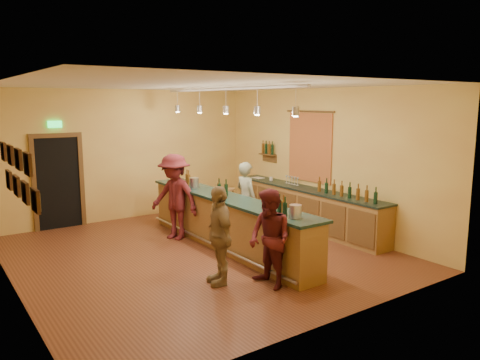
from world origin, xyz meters
TOP-DOWN VIEW (x-y plane):
  - floor at (0.00, 0.00)m, footprint 7.00×7.00m
  - ceiling at (0.00, 0.00)m, footprint 6.50×7.00m
  - wall_back at (0.00, 3.50)m, footprint 6.50×0.02m
  - wall_front at (0.00, -3.50)m, footprint 6.50×0.02m
  - wall_left at (-3.25, 0.00)m, footprint 0.02×7.00m
  - wall_right at (3.25, 0.00)m, footprint 0.02×7.00m
  - doorway at (-1.70, 3.47)m, footprint 1.15×0.09m
  - tapestry at (3.23, 0.40)m, footprint 0.03×1.40m
  - bottle_shelf at (3.17, 1.90)m, footprint 0.17×0.55m
  - picture_grid at (-3.21, -0.75)m, footprint 0.06×2.20m
  - back_counter at (2.97, 0.18)m, footprint 0.60×4.55m
  - tasting_bar at (0.64, -0.00)m, footprint 0.73×5.10m
  - pendant_track at (0.64, -0.00)m, footprint 0.11×4.60m
  - bartender at (1.51, 0.55)m, footprint 0.42×0.61m
  - customer_a at (0.09, -2.08)m, footprint 0.60×0.77m
  - customer_b at (-0.48, -1.49)m, footprint 0.62×1.01m
  - customer_c at (0.09, 1.16)m, footprint 1.08×1.35m
  - bar_stool at (2.13, 2.20)m, footprint 0.35×0.35m

SIDE VIEW (x-z plane):
  - floor at x=0.00m, z-range 0.00..0.00m
  - back_counter at x=2.97m, z-range -0.15..1.12m
  - bar_stool at x=2.13m, z-range 0.22..0.94m
  - tasting_bar at x=0.64m, z-range -0.08..1.30m
  - customer_a at x=0.09m, z-range 0.00..1.57m
  - customer_b at x=-0.48m, z-range 0.00..1.60m
  - bartender at x=1.51m, z-range 0.00..1.61m
  - customer_c at x=0.09m, z-range 0.00..1.82m
  - doorway at x=-1.70m, z-range -0.11..2.36m
  - wall_back at x=0.00m, z-range 0.00..3.20m
  - wall_front at x=0.00m, z-range 0.00..3.20m
  - wall_left at x=-3.25m, z-range 0.00..3.20m
  - wall_right at x=3.25m, z-range 0.00..3.20m
  - bottle_shelf at x=3.17m, z-range 1.39..1.94m
  - tapestry at x=3.23m, z-range 1.05..2.65m
  - picture_grid at x=-3.21m, z-range 1.60..2.30m
  - pendant_track at x=0.64m, z-range 2.73..3.24m
  - ceiling at x=0.00m, z-range 3.19..3.21m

